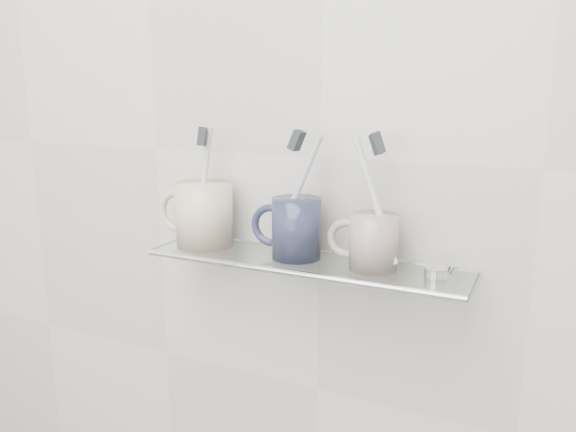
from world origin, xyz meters
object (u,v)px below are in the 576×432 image
Objects in this scene: mug_left at (204,214)px; mug_center at (296,228)px; mug_right at (374,242)px; shelf_glass at (304,262)px.

mug_center is (0.17, 0.00, -0.01)m from mug_left.
mug_center is at bearing -160.78° from mug_right.
shelf_glass is at bearing 1.74° from mug_center.
shelf_glass is 0.19m from mug_left.
mug_center reaches higher than shelf_glass.
shelf_glass is at bearing 18.86° from mug_left.
shelf_glass is 0.05m from mug_center.
mug_right is (0.11, 0.00, 0.04)m from shelf_glass.
mug_center is at bearing 161.94° from shelf_glass.
mug_right is at bearing 2.67° from shelf_glass.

